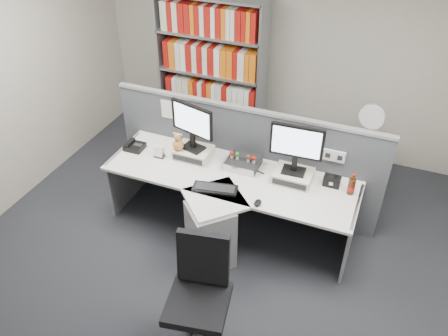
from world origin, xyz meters
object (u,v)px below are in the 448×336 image
at_px(desk_phone, 134,146).
at_px(desk_fan, 372,119).
at_px(mouse, 258,203).
at_px(cola_bottle, 351,186).
at_px(monitor_left, 192,123).
at_px(filing_cabinet, 361,167).
at_px(keyboard, 215,188).
at_px(speaker, 332,181).
at_px(monitor_right, 296,145).
at_px(shelving_unit, 212,74).
at_px(desk_calendar, 159,152).
at_px(desktop_pc, 243,163).
at_px(office_chair, 200,292).
at_px(desk, 222,208).

height_order(desk_phone, desk_fan, desk_fan).
distance_m(mouse, desk_fan, 1.72).
bearing_deg(desk_fan, cola_bottle, -90.96).
bearing_deg(monitor_left, filing_cabinet, 31.04).
distance_m(keyboard, speaker, 1.15).
height_order(monitor_right, shelving_unit, shelving_unit).
xyz_separation_m(desk_calendar, filing_cabinet, (2.02, 1.16, -0.42)).
relative_size(monitor_right, desktop_pc, 1.59).
bearing_deg(speaker, office_chair, -115.06).
relative_size(monitor_left, cola_bottle, 2.26).
xyz_separation_m(keyboard, desk_phone, (-1.10, 0.32, 0.02)).
relative_size(monitor_left, shelving_unit, 0.26).
bearing_deg(speaker, desk_fan, 77.68).
bearing_deg(shelving_unit, cola_bottle, -35.13).
height_order(speaker, shelving_unit, shelving_unit).
bearing_deg(desk_fan, mouse, -117.73).
xyz_separation_m(keyboard, cola_bottle, (1.23, 0.44, 0.07)).
xyz_separation_m(desktop_pc, shelving_unit, (-0.97, 1.44, 0.21)).
bearing_deg(cola_bottle, monitor_left, 179.98).
bearing_deg(desktop_pc, desk_phone, -173.40).
height_order(desk_phone, desk_calendar, desk_calendar).
bearing_deg(monitor_left, monitor_right, -0.00).
relative_size(cola_bottle, filing_cabinet, 0.33).
distance_m(shelving_unit, office_chair, 3.21).
bearing_deg(keyboard, monitor_right, 33.60).
relative_size(desktop_pc, office_chair, 0.32).
bearing_deg(desk_phone, cola_bottle, 2.83).
bearing_deg(desk_phone, mouse, -13.49).
bearing_deg(desk, monitor_left, 141.85).
bearing_deg(office_chair, keyboard, 106.68).
height_order(speaker, desk_fan, desk_fan).
distance_m(monitor_left, filing_cabinet, 2.12).
height_order(speaker, office_chair, office_chair).
relative_size(desktop_pc, desk_calendar, 2.52).
bearing_deg(cola_bottle, desk_fan, 89.04).
bearing_deg(office_chair, desk_calendar, 129.02).
height_order(desk_phone, office_chair, office_chair).
xyz_separation_m(desktop_pc, desk_phone, (-1.22, -0.14, -0.01)).
bearing_deg(desk_fan, desk_phone, -154.32).
bearing_deg(monitor_right, speaker, 8.06).
bearing_deg(monitor_right, filing_cabinet, 59.91).
distance_m(monitor_left, keyboard, 0.74).
bearing_deg(keyboard, desk_calendar, 159.40).
xyz_separation_m(desk_fan, office_chair, (-0.93, -2.51, -0.45)).
distance_m(desk, monitor_left, 0.92).
relative_size(desk_calendar, cola_bottle, 0.57).
distance_m(monitor_left, office_chair, 1.77).
xyz_separation_m(desk_phone, shelving_unit, (0.25, 1.58, 0.22)).
distance_m(monitor_right, keyboard, 0.89).
bearing_deg(desk_phone, monitor_right, 3.76).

